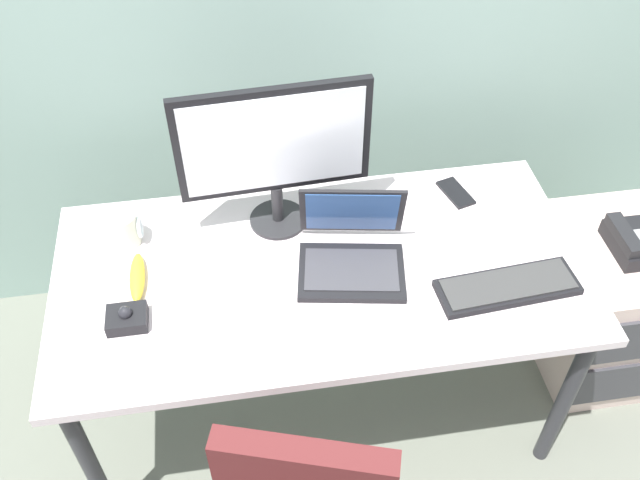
{
  "coord_description": "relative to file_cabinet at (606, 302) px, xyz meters",
  "views": [
    {
      "loc": [
        -0.22,
        -1.38,
        2.26
      ],
      "look_at": [
        0.0,
        0.0,
        0.85
      ],
      "focal_mm": 39.17,
      "sensor_mm": 36.0,
      "label": 1
    }
  ],
  "objects": [
    {
      "name": "desk_phone",
      "position": [
        -0.01,
        -0.02,
        0.33
      ],
      "size": [
        0.17,
        0.2,
        0.09
      ],
      "color": "black",
      "rests_on": "file_cabinet"
    },
    {
      "name": "laptop",
      "position": [
        -0.97,
        -0.05,
        0.48
      ],
      "size": [
        0.35,
        0.34,
        0.23
      ],
      "color": "black",
      "rests_on": "desk"
    },
    {
      "name": "coffee_mug",
      "position": [
        -1.63,
        0.14,
        0.48
      ],
      "size": [
        0.1,
        0.09,
        0.11
      ],
      "color": "silver",
      "rests_on": "desk"
    },
    {
      "name": "banana",
      "position": [
        -1.6,
        -0.03,
        0.45
      ],
      "size": [
        0.04,
        0.19,
        0.04
      ],
      "primitive_type": "ellipsoid",
      "rotation": [
        0.0,
        0.0,
        1.57
      ],
      "color": "yellow",
      "rests_on": "desk"
    },
    {
      "name": "keyboard",
      "position": [
        -0.54,
        -0.23,
        0.44
      ],
      "size": [
        0.42,
        0.17,
        0.03
      ],
      "color": "black",
      "rests_on": "desk"
    },
    {
      "name": "monitor_main",
      "position": [
        -1.16,
        0.16,
        0.72
      ],
      "size": [
        0.57,
        0.18,
        0.49
      ],
      "color": "#262628",
      "rests_on": "desk"
    },
    {
      "name": "cell_phone",
      "position": [
        -0.57,
        0.2,
        0.43
      ],
      "size": [
        0.1,
        0.16,
        0.01
      ],
      "primitive_type": "cube",
      "rotation": [
        0.0,
        0.0,
        0.28
      ],
      "color": "black",
      "rests_on": "desk"
    },
    {
      "name": "trackball_mouse",
      "position": [
        -1.62,
        -0.18,
        0.45
      ],
      "size": [
        0.11,
        0.09,
        0.07
      ],
      "color": "black",
      "rests_on": "desk"
    },
    {
      "name": "desk",
      "position": [
        -1.06,
        -0.06,
        0.36
      ],
      "size": [
        1.58,
        0.78,
        0.73
      ],
      "color": "silver",
      "rests_on": "ground"
    },
    {
      "name": "file_cabinet",
      "position": [
        0.0,
        0.0,
        0.0
      ],
      "size": [
        0.42,
        0.53,
        0.59
      ],
      "color": "beige",
      "rests_on": "ground"
    },
    {
      "name": "ground_plane",
      "position": [
        -1.06,
        -0.06,
        -0.3
      ],
      "size": [
        8.0,
        8.0,
        0.0
      ],
      "primitive_type": "plane",
      "color": "slate"
    }
  ]
}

